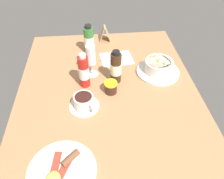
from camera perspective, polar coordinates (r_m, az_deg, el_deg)
ground_plane at (r=104.19cm, az=-0.97°, el=-1.46°), size 110.00×84.00×3.00cm
porridge_bowl at (r=114.80cm, az=11.80°, el=5.59°), size 21.63×21.63×7.90cm
cutlery_setting at (r=124.17cm, az=0.94°, el=7.97°), size 15.40×18.76×0.90cm
coffee_cup at (r=95.75cm, az=-7.19°, el=-3.19°), size 13.15×13.15×6.02cm
wine_glass at (r=107.70cm, az=-5.42°, el=8.33°), size 6.29×6.29×16.49cm
jam_jar at (r=101.70cm, az=-0.32°, el=0.58°), size 5.97×5.97×5.67cm
sauce_bottle_green at (r=126.37cm, az=-5.91°, el=12.43°), size 5.59×5.59×16.70cm
sauce_bottle_red at (r=102.93cm, az=-7.20°, el=4.60°), size 5.02×5.02×17.51cm
sauce_bottle_brown at (r=104.90cm, az=0.98°, el=5.61°), size 5.27×5.27×16.93cm
breakfast_plate at (r=80.73cm, az=-12.75°, el=-19.72°), size 23.29×23.29×3.70cm
menu_card at (r=138.65cm, az=-1.78°, el=14.09°), size 5.69×6.46×9.25cm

